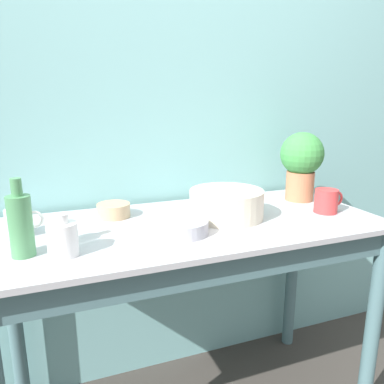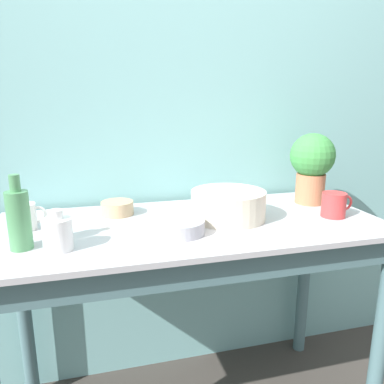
{
  "view_description": "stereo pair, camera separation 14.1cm",
  "coord_description": "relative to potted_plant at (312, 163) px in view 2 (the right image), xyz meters",
  "views": [
    {
      "loc": [
        -0.48,
        -0.95,
        1.35
      ],
      "look_at": [
        0.0,
        0.33,
        1.01
      ],
      "focal_mm": 35.0,
      "sensor_mm": 36.0,
      "label": 1
    },
    {
      "loc": [
        -0.35,
        -0.99,
        1.35
      ],
      "look_at": [
        0.0,
        0.33,
        1.01
      ],
      "focal_mm": 35.0,
      "sensor_mm": 36.0,
      "label": 2
    }
  ],
  "objects": [
    {
      "name": "wall_back",
      "position": [
        -0.59,
        0.25,
        0.13
      ],
      "size": [
        6.0,
        0.05,
        2.4
      ],
      "color": "#7AB2B2",
      "rests_on": "ground_plane"
    },
    {
      "name": "counter_table",
      "position": [
        -0.59,
        -0.16,
        -0.36
      ],
      "size": [
        1.47,
        0.65,
        0.89
      ],
      "color": "slate",
      "rests_on": "ground_plane"
    },
    {
      "name": "potted_plant",
      "position": [
        0.0,
        0.0,
        0.0
      ],
      "size": [
        0.2,
        0.2,
        0.32
      ],
      "color": "#B7704C",
      "rests_on": "counter_table"
    },
    {
      "name": "bowl_wash_large",
      "position": [
        -0.44,
        -0.12,
        -0.13
      ],
      "size": [
        0.29,
        0.29,
        0.11
      ],
      "color": "beige",
      "rests_on": "counter_table"
    },
    {
      "name": "bottle_tall",
      "position": [
        -1.17,
        -0.25,
        -0.08
      ],
      "size": [
        0.07,
        0.07,
        0.24
      ],
      "color": "#4C8C59",
      "rests_on": "counter_table"
    },
    {
      "name": "bottle_short",
      "position": [
        -1.06,
        -0.28,
        -0.13
      ],
      "size": [
        0.09,
        0.09,
        0.13
      ],
      "color": "white",
      "rests_on": "counter_table"
    },
    {
      "name": "mug_red",
      "position": [
        -0.02,
        -0.21,
        -0.13
      ],
      "size": [
        0.13,
        0.1,
        0.1
      ],
      "color": "#C63838",
      "rests_on": "counter_table"
    },
    {
      "name": "mug_white",
      "position": [
        -1.19,
        -0.05,
        -0.14
      ],
      "size": [
        0.13,
        0.09,
        0.1
      ],
      "color": "white",
      "rests_on": "counter_table"
    },
    {
      "name": "bowl_small_tan",
      "position": [
        -0.86,
        0.05,
        -0.16
      ],
      "size": [
        0.13,
        0.13,
        0.05
      ],
      "color": "tan",
      "rests_on": "counter_table"
    },
    {
      "name": "bowl_small_steel",
      "position": [
        -0.66,
        -0.24,
        -0.16
      ],
      "size": [
        0.18,
        0.18,
        0.05
      ],
      "color": "#A8A8B2",
      "rests_on": "counter_table"
    }
  ]
}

